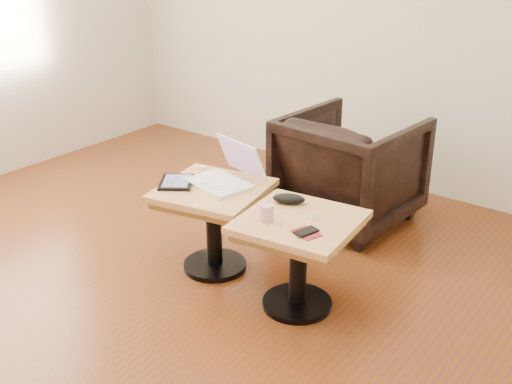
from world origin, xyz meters
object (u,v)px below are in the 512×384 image
Objects in this scene: side_table_left at (213,208)px; laptop at (226,175)px; armchair at (350,169)px; side_table_right at (299,241)px; striped_cup at (267,213)px.

side_table_left is 1.58× the size of laptop.
laptop reaches higher than armchair.
side_table_right is at bearing -15.08° from side_table_left.
armchair is (-0.31, 1.05, -0.02)m from side_table_right.
side_table_right is at bearing 110.63° from armchair.
striped_cup is 1.20m from armchair.
side_table_right is 0.23m from striped_cup.
laptop is (0.02, 0.09, 0.17)m from side_table_left.
side_table_right is 0.78× the size of armchair.
striped_cup reaches higher than side_table_right.
side_table_right is 1.10m from armchair.
laptop reaches higher than side_table_left.
armchair is (0.26, 0.92, -0.19)m from laptop.
armchair is at bearing 99.66° from side_table_right.
striped_cup is at bearing -29.34° from side_table_left.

